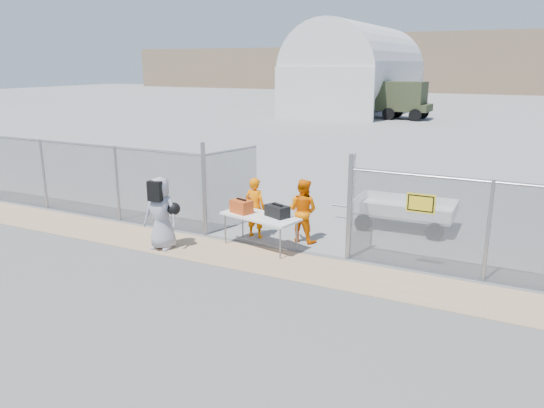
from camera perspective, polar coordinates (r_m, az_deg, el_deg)
The scene contains 14 objects.
ground at distance 11.79m, azimuth -4.40°, elevation -7.42°, with size 160.00×160.00×0.00m, color #565656.
tarmac_inside at distance 51.82m, azimuth 20.51°, elevation 9.07°, with size 160.00×80.00×0.01m, color gray.
dirt_strip at distance 12.60m, azimuth -2.05°, elevation -5.86°, with size 44.00×1.60×0.01m, color tan.
distant_hills at distance 87.32m, azimuth 26.98°, elevation 13.40°, with size 140.00×6.00×9.00m, color #7F684F, non-canonical shape.
chain_link_fence at distance 13.10m, azimuth -0.00°, elevation 0.00°, with size 40.00×0.20×2.20m, color gray, non-canonical shape.
quonset_hangar at distance 51.75m, azimuth 9.29°, elevation 14.23°, with size 9.00×18.00×8.00m, color silver, non-canonical shape.
folding_table at distance 13.18m, azimuth -1.27°, elevation -3.00°, with size 1.98×0.83×0.84m, color white, non-canonical shape.
orange_bag at distance 13.25m, azimuth -3.30°, elevation -0.27°, with size 0.52×0.35×0.33m, color #D34D19.
black_duffel at distance 12.90m, azimuth 0.57°, elevation -0.77°, with size 0.59×0.34×0.28m, color black.
security_worker_left at distance 13.89m, azimuth -1.82°, elevation -0.39°, with size 0.59×0.39×1.61m, color #FF7400.
security_worker_right at distance 13.56m, azimuth 3.32°, elevation -0.71°, with size 0.80×0.63×1.65m, color #FF7400.
visitor at distance 13.28m, azimuth -11.85°, elevation -0.98°, with size 0.89×0.58×1.82m, color #9496A0.
utility_trailer at distance 15.22m, azimuth 14.05°, elevation -0.97°, with size 3.50×1.80×0.85m, color white, non-canonical shape.
military_truck at distance 45.43m, azimuth 12.71°, elevation 10.85°, with size 6.33×2.34×3.02m, color #333B21, non-canonical shape.
Camera 1 is at (5.68, -9.32, 4.48)m, focal length 35.00 mm.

